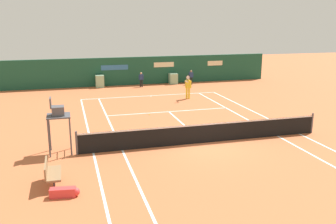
% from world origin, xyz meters
% --- Properties ---
extents(ground_plane, '(80.00, 80.00, 0.01)m').
position_xyz_m(ground_plane, '(-0.00, 0.58, 0.00)').
color(ground_plane, '#BC6038').
extents(tennis_net, '(12.10, 0.10, 1.07)m').
position_xyz_m(tennis_net, '(0.00, 0.00, 0.51)').
color(tennis_net, '#4C4C51').
rests_on(tennis_net, ground_plane).
extents(sponsor_back_wall, '(25.00, 1.02, 2.50)m').
position_xyz_m(sponsor_back_wall, '(-0.01, 16.96, 1.21)').
color(sponsor_back_wall, '#194C38').
rests_on(sponsor_back_wall, ground_plane).
extents(umpire_chair, '(1.00, 1.00, 2.54)m').
position_xyz_m(umpire_chair, '(-6.70, 0.43, 1.73)').
color(umpire_chair, '#47474C').
rests_on(umpire_chair, ground_plane).
extents(player_bench, '(0.54, 1.42, 0.88)m').
position_xyz_m(player_bench, '(-7.00, -2.91, 0.51)').
color(player_bench, '#38383D').
rests_on(player_bench, ground_plane).
extents(equipment_bag, '(1.01, 0.41, 0.32)m').
position_xyz_m(equipment_bag, '(-6.52, -4.00, 0.16)').
color(equipment_bag, '#DB3838').
rests_on(equipment_bag, ground_plane).
extents(player_on_baseline, '(0.63, 0.70, 1.86)m').
position_xyz_m(player_on_baseline, '(2.46, 9.88, 0.99)').
color(player_on_baseline, yellow).
rests_on(player_on_baseline, ground_plane).
extents(ball_kid_centre_post, '(0.43, 0.20, 1.29)m').
position_xyz_m(ball_kid_centre_post, '(0.08, 15.68, 0.74)').
color(ball_kid_centre_post, black).
rests_on(ball_kid_centre_post, ground_plane).
extents(ball_kid_right_post, '(0.43, 0.22, 1.31)m').
position_xyz_m(ball_kid_right_post, '(4.69, 15.68, 0.75)').
color(ball_kid_right_post, black).
rests_on(ball_kid_right_post, ground_plane).
extents(tennis_ball_near_service_line, '(0.07, 0.07, 0.07)m').
position_xyz_m(tennis_ball_near_service_line, '(-1.38, 5.94, 0.03)').
color(tennis_ball_near_service_line, '#CCE033').
rests_on(tennis_ball_near_service_line, ground_plane).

